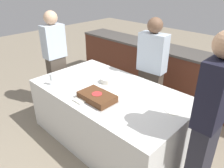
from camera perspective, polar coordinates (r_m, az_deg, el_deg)
The scene contains 12 objects.
ground_plane at distance 3.26m, azimuth -0.42°, elevation -13.47°, with size 14.00×14.00×0.00m, color gray.
back_counter at distance 4.19m, azimuth 15.84°, elevation 2.55°, with size 4.40×0.58×0.92m.
dining_table at distance 3.03m, azimuth -0.44°, elevation -7.96°, with size 2.08×1.19×0.76m.
cake at distance 2.60m, azimuth -3.93°, elevation -3.41°, with size 0.48×0.31×0.09m.
plate_stack at distance 3.02m, azimuth -1.06°, elevation 1.03°, with size 0.21×0.21×0.07m.
wine_glass at distance 3.03m, azimuth -15.49°, elevation 1.63°, with size 0.07×0.07×0.16m.
side_plate_near_cake at distance 2.80m, azimuth 1.10°, elevation -1.85°, with size 0.21×0.21×0.00m.
side_plate_right_edge at distance 2.52m, azimuth 15.92°, elevation -6.57°, with size 0.21×0.21×0.00m.
utensil_pile at distance 2.61m, azimuth -8.51°, elevation -4.26°, with size 0.15×0.11×0.02m.
person_cutting_cake at distance 3.34m, azimuth 10.23°, elevation 3.77°, with size 0.43×0.23×1.59m.
person_seated_left at distance 3.71m, azimuth -14.51°, elevation 6.19°, with size 0.21×0.34×1.63m.
person_seated_right at distance 2.18m, azimuth 24.04°, elevation -8.82°, with size 0.23×0.39×1.74m.
Camera 1 is at (1.76, -1.77, 2.09)m, focal length 35.00 mm.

